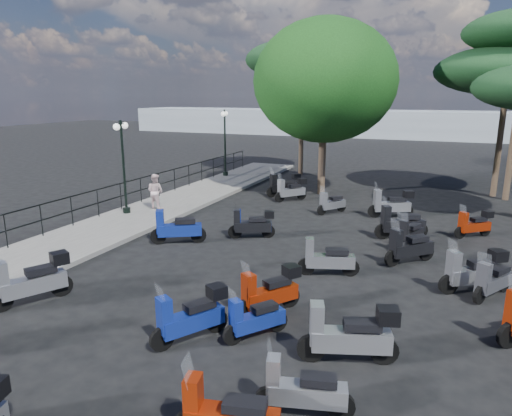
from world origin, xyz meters
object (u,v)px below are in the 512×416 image
at_px(lamp_post_1, 123,161).
at_px(scooter_27, 492,281).
at_px(lamp_post_2, 225,138).
at_px(scooter_11, 284,185).
at_px(scooter_2, 32,281).
at_px(scooter_17, 392,204).
at_px(pine_0, 509,71).
at_px(pine_2, 303,60).
at_px(scooter_5, 291,190).
at_px(scooter_22, 409,248).
at_px(scooter_14, 191,317).
at_px(broadleaf_tree, 325,81).
at_px(scooter_23, 474,225).
at_px(scooter_4, 253,224).
at_px(scooter_21, 409,235).
at_px(scooter_16, 400,224).
at_px(scooter_18, 302,391).
at_px(scooter_7, 270,292).
at_px(scooter_10, 331,204).
at_px(scooter_9, 250,226).
at_px(scooter_19, 349,335).
at_px(scooter_3, 177,229).
at_px(scooter_15, 327,259).
at_px(scooter_20, 473,272).
at_px(pedestrian_far, 155,191).

xyz_separation_m(lamp_post_1, scooter_27, (13.09, -2.83, -1.82)).
xyz_separation_m(lamp_post_2, scooter_11, (4.90, -3.44, -1.81)).
bearing_deg(scooter_2, scooter_17, -93.67).
relative_size(pine_0, pine_2, 0.88).
relative_size(scooter_5, scooter_22, 1.01).
height_order(lamp_post_1, pine_0, pine_0).
distance_m(scooter_14, scooter_27, 7.28).
bearing_deg(broadleaf_tree, scooter_23, -36.23).
xyz_separation_m(scooter_4, scooter_5, (-0.58, 5.88, 0.03)).
bearing_deg(scooter_21, scooter_16, -48.67).
distance_m(scooter_16, scooter_18, 9.88).
relative_size(scooter_7, broadleaf_tree, 0.18).
distance_m(scooter_10, pine_2, 11.47).
xyz_separation_m(scooter_7, scooter_9, (-2.62, 4.93, -0.06)).
distance_m(scooter_5, scooter_19, 13.24).
bearing_deg(scooter_7, scooter_16, -72.11).
bearing_deg(scooter_9, scooter_5, -20.80).
bearing_deg(scooter_4, scooter_16, -91.98).
bearing_deg(scooter_14, scooter_27, -110.24).
bearing_deg(scooter_16, broadleaf_tree, 7.89).
bearing_deg(scooter_10, pine_0, -100.26).
xyz_separation_m(scooter_3, broadleaf_tree, (2.36, 9.53, 4.92)).
relative_size(scooter_21, broadleaf_tree, 0.19).
height_order(scooter_15, scooter_16, scooter_16).
xyz_separation_m(scooter_7, scooter_27, (4.68, 2.81, -0.07)).
relative_size(scooter_5, scooter_20, 0.90).
height_order(lamp_post_2, scooter_7, lamp_post_2).
bearing_deg(pine_0, scooter_23, -98.57).
xyz_separation_m(scooter_15, scooter_18, (1.05, -5.65, -0.04)).
distance_m(scooter_18, pine_0, 19.86).
distance_m(scooter_14, pine_2, 21.02).
height_order(pedestrian_far, scooter_11, pedestrian_far).
distance_m(lamp_post_2, pedestrian_far, 8.60).
bearing_deg(lamp_post_2, scooter_23, -46.58).
xyz_separation_m(lamp_post_1, pine_0, (14.04, 10.06, 3.61)).
xyz_separation_m(pedestrian_far, scooter_22, (10.35, -2.22, -0.40)).
bearing_deg(scooter_5, pine_0, -111.77).
xyz_separation_m(lamp_post_2, pedestrian_far, (0.94, -8.42, -1.45)).
bearing_deg(scooter_17, scooter_15, 148.65).
relative_size(scooter_7, scooter_23, 1.19).
relative_size(scooter_4, pine_2, 0.19).
bearing_deg(pine_0, scooter_5, -151.23).
relative_size(scooter_9, scooter_27, 1.06).
distance_m(scooter_3, scooter_27, 9.34).
bearing_deg(scooter_27, scooter_20, 4.56).
relative_size(pedestrian_far, scooter_4, 0.99).
distance_m(lamp_post_1, pine_2, 13.57).
bearing_deg(scooter_18, scooter_16, -17.75).
bearing_deg(scooter_20, scooter_27, -150.40).
bearing_deg(scooter_10, scooter_21, 169.48).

